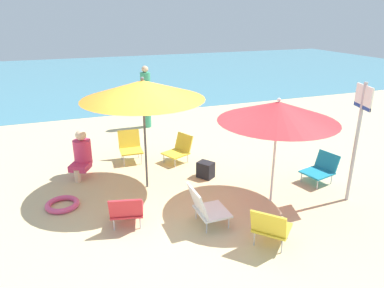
{
  "coord_description": "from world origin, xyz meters",
  "views": [
    {
      "loc": [
        -1.72,
        -5.3,
        3.11
      ],
      "look_at": [
        0.57,
        0.81,
        0.7
      ],
      "focal_mm": 33.59,
      "sensor_mm": 36.0,
      "label": 1
    }
  ],
  "objects_px": {
    "warning_sign": "(359,126)",
    "beach_bag": "(206,170)",
    "beach_chair_a": "(205,207)",
    "person_a": "(146,97)",
    "beach_chair_e": "(127,210)",
    "beach_chair_b": "(179,149)",
    "beach_chair_d": "(321,168)",
    "umbrella_orange": "(143,90)",
    "beach_chair_c": "(270,226)",
    "beach_chair_f": "(130,145)",
    "umbrella_red": "(278,112)",
    "swim_ring": "(62,204)",
    "person_b": "(82,153)"
  },
  "relations": [
    {
      "from": "warning_sign",
      "to": "beach_bag",
      "type": "bearing_deg",
      "value": 155.31
    },
    {
      "from": "beach_chair_a",
      "to": "person_a",
      "type": "distance_m",
      "value": 5.32
    },
    {
      "from": "beach_chair_e",
      "to": "warning_sign",
      "type": "height_order",
      "value": "warning_sign"
    },
    {
      "from": "beach_chair_b",
      "to": "beach_chair_e",
      "type": "height_order",
      "value": "beach_chair_b"
    },
    {
      "from": "beach_chair_d",
      "to": "beach_chair_a",
      "type": "bearing_deg",
      "value": -0.15
    },
    {
      "from": "umbrella_orange",
      "to": "beach_bag",
      "type": "bearing_deg",
      "value": -0.37
    },
    {
      "from": "beach_chair_b",
      "to": "beach_chair_c",
      "type": "xyz_separation_m",
      "value": [
        0.2,
        -3.36,
        0.03
      ]
    },
    {
      "from": "beach_bag",
      "to": "beach_chair_d",
      "type": "bearing_deg",
      "value": -25.5
    },
    {
      "from": "umbrella_orange",
      "to": "person_a",
      "type": "bearing_deg",
      "value": 76.09
    },
    {
      "from": "umbrella_orange",
      "to": "beach_chair_f",
      "type": "relative_size",
      "value": 3.31
    },
    {
      "from": "beach_bag",
      "to": "warning_sign",
      "type": "bearing_deg",
      "value": -40.82
    },
    {
      "from": "umbrella_red",
      "to": "beach_chair_b",
      "type": "bearing_deg",
      "value": 112.29
    },
    {
      "from": "umbrella_orange",
      "to": "beach_chair_a",
      "type": "bearing_deg",
      "value": -71.56
    },
    {
      "from": "beach_chair_e",
      "to": "beach_bag",
      "type": "height_order",
      "value": "beach_chair_e"
    },
    {
      "from": "beach_chair_d",
      "to": "swim_ring",
      "type": "bearing_deg",
      "value": -22.0
    },
    {
      "from": "umbrella_red",
      "to": "beach_bag",
      "type": "relative_size",
      "value": 6.04
    },
    {
      "from": "umbrella_orange",
      "to": "person_b",
      "type": "xyz_separation_m",
      "value": [
        -1.08,
        0.94,
        -1.38
      ]
    },
    {
      "from": "beach_chair_e",
      "to": "beach_chair_a",
      "type": "bearing_deg",
      "value": -95.1
    },
    {
      "from": "person_a",
      "to": "beach_chair_a",
      "type": "bearing_deg",
      "value": 87.1
    },
    {
      "from": "person_b",
      "to": "beach_bag",
      "type": "bearing_deg",
      "value": 94.96
    },
    {
      "from": "beach_chair_f",
      "to": "beach_bag",
      "type": "relative_size",
      "value": 2.02
    },
    {
      "from": "warning_sign",
      "to": "umbrella_red",
      "type": "bearing_deg",
      "value": 177.57
    },
    {
      "from": "umbrella_orange",
      "to": "warning_sign",
      "type": "xyz_separation_m",
      "value": [
        3.17,
        -1.72,
        -0.5
      ]
    },
    {
      "from": "beach_chair_a",
      "to": "beach_chair_c",
      "type": "height_order",
      "value": "beach_chair_a"
    },
    {
      "from": "beach_chair_f",
      "to": "person_a",
      "type": "height_order",
      "value": "person_a"
    },
    {
      "from": "beach_chair_a",
      "to": "beach_chair_e",
      "type": "bearing_deg",
      "value": 160.97
    },
    {
      "from": "beach_chair_c",
      "to": "beach_chair_d",
      "type": "distance_m",
      "value": 2.49
    },
    {
      "from": "beach_chair_f",
      "to": "swim_ring",
      "type": "relative_size",
      "value": 1.16
    },
    {
      "from": "warning_sign",
      "to": "person_b",
      "type": "bearing_deg",
      "value": 164.04
    },
    {
      "from": "beach_chair_f",
      "to": "person_a",
      "type": "xyz_separation_m",
      "value": [
        0.94,
        2.29,
        0.54
      ]
    },
    {
      "from": "beach_chair_d",
      "to": "beach_chair_f",
      "type": "relative_size",
      "value": 1.06
    },
    {
      "from": "swim_ring",
      "to": "umbrella_orange",
      "type": "bearing_deg",
      "value": 8.57
    },
    {
      "from": "warning_sign",
      "to": "swim_ring",
      "type": "relative_size",
      "value": 3.7
    },
    {
      "from": "beach_chair_d",
      "to": "swim_ring",
      "type": "height_order",
      "value": "beach_chair_d"
    },
    {
      "from": "umbrella_orange",
      "to": "beach_chair_e",
      "type": "relative_size",
      "value": 3.29
    },
    {
      "from": "umbrella_red",
      "to": "warning_sign",
      "type": "relative_size",
      "value": 0.94
    },
    {
      "from": "beach_chair_d",
      "to": "person_b",
      "type": "distance_m",
      "value": 4.69
    },
    {
      "from": "beach_chair_d",
      "to": "warning_sign",
      "type": "xyz_separation_m",
      "value": [
        -0.03,
        -0.75,
        1.07
      ]
    },
    {
      "from": "beach_chair_a",
      "to": "person_a",
      "type": "bearing_deg",
      "value": 85.36
    },
    {
      "from": "beach_chair_a",
      "to": "swim_ring",
      "type": "distance_m",
      "value": 2.48
    },
    {
      "from": "warning_sign",
      "to": "beach_chair_a",
      "type": "bearing_deg",
      "value": -166.85
    },
    {
      "from": "beach_chair_b",
      "to": "beach_chair_a",
      "type": "bearing_deg",
      "value": 56.28
    },
    {
      "from": "swim_ring",
      "to": "warning_sign",
      "type": "bearing_deg",
      "value": -17.58
    },
    {
      "from": "beach_chair_e",
      "to": "swim_ring",
      "type": "height_order",
      "value": "beach_chair_e"
    },
    {
      "from": "beach_chair_f",
      "to": "beach_chair_d",
      "type": "bearing_deg",
      "value": 56.73
    },
    {
      "from": "person_a",
      "to": "umbrella_red",
      "type": "bearing_deg",
      "value": 102.38
    },
    {
      "from": "beach_chair_e",
      "to": "person_b",
      "type": "relative_size",
      "value": 0.69
    },
    {
      "from": "beach_chair_b",
      "to": "beach_chair_d",
      "type": "distance_m",
      "value": 2.95
    },
    {
      "from": "beach_chair_a",
      "to": "person_b",
      "type": "distance_m",
      "value": 3.0
    },
    {
      "from": "umbrella_red",
      "to": "swim_ring",
      "type": "relative_size",
      "value": 3.47
    }
  ]
}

